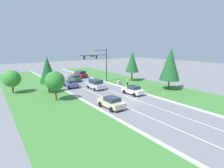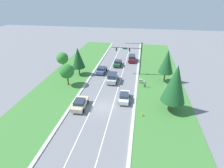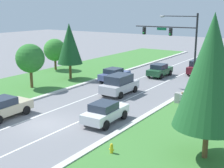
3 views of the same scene
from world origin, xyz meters
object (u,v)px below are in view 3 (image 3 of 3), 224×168
oak_near_left_tree (30,58)px  traffic_signal_mast (178,40)px  burgundy_suv (199,67)px  fire_hydrant (112,149)px  champagne_sedan (4,107)px  oak_far_left_tree (55,50)px  forest_sedan (160,70)px  conifer_near_right_tree (211,72)px  white_sedan (105,112)px  pedestrian (182,100)px  utility_cabinet (179,98)px  silver_suv (119,84)px  conifer_mid_left_tree (69,44)px  slate_blue_sedan (114,75)px

oak_near_left_tree → traffic_signal_mast: bearing=31.7°
burgundy_suv → fire_hydrant: bearing=-84.4°
champagne_sedan → oak_far_left_tree: oak_far_left_tree is taller
forest_sedan → conifer_near_right_tree: bearing=-57.4°
white_sedan → pedestrian: (3.83, 6.04, 0.10)m
utility_cabinet → fire_hydrant: size_ratio=1.47×
traffic_signal_mast → burgundy_suv: bearing=93.8°
silver_suv → conifer_mid_left_tree: 9.77m
pedestrian → oak_near_left_tree: 16.99m
champagne_sedan → slate_blue_sedan: champagne_sedan is taller
pedestrian → conifer_mid_left_tree: 17.02m
utility_cabinet → conifer_mid_left_tree: (-15.20, 2.22, 3.91)m
traffic_signal_mast → slate_blue_sedan: bearing=-176.2°
silver_suv → champagne_sedan: bearing=-109.1°
burgundy_suv → fire_hydrant: size_ratio=7.04×
burgundy_suv → fire_hydrant: (3.50, -26.25, -0.64)m
slate_blue_sedan → forest_sedan: bearing=62.1°
fire_hydrant → conifer_mid_left_tree: size_ratio=0.10×
silver_suv → utility_cabinet: 6.41m
slate_blue_sedan → white_sedan: bearing=-56.9°
slate_blue_sedan → pedestrian: pedestrian is taller
oak_near_left_tree → white_sedan: bearing=-18.2°
white_sedan → oak_far_left_tree: oak_far_left_tree is taller
champagne_sedan → forest_sedan: (3.69, 21.27, -0.02)m
oak_far_left_tree → slate_blue_sedan: bearing=-6.8°
utility_cabinet → conifer_mid_left_tree: 15.85m
fire_hydrant → conifer_mid_left_tree: conifer_mid_left_tree is taller
forest_sedan → utility_cabinet: (6.63, -9.82, -0.33)m
burgundy_suv → utility_cabinet: (2.93, -14.17, -0.47)m
slate_blue_sedan → oak_near_left_tree: bearing=-124.0°
traffic_signal_mast → champagne_sedan: (-8.02, -16.15, -4.53)m
slate_blue_sedan → oak_far_left_tree: size_ratio=0.97×
traffic_signal_mast → utility_cabinet: bearing=-63.9°
traffic_signal_mast → conifer_mid_left_tree: bearing=-169.1°
champagne_sedan → pedestrian: 14.84m
silver_suv → conifer_mid_left_tree: conifer_mid_left_tree is taller
silver_suv → burgundy_suv: bearing=76.9°
burgundy_suv → conifer_near_right_tree: (8.36, -23.69, 4.24)m
white_sedan → slate_blue_sedan: bearing=118.4°
forest_sedan → conifer_mid_left_tree: (-8.57, -7.60, 3.58)m
pedestrian → utility_cabinet: bearing=-71.2°
conifer_near_right_tree → fire_hydrant: bearing=-152.2°
conifer_mid_left_tree → pedestrian: bearing=-14.0°
oak_far_left_tree → conifer_near_right_tree: bearing=-29.7°
traffic_signal_mast → conifer_near_right_tree: size_ratio=0.97×
forest_sedan → oak_near_left_tree: oak_near_left_tree is taller
fire_hydrant → oak_far_left_tree: bearing=140.7°
champagne_sedan → burgundy_suv: 26.67m
fire_hydrant → oak_near_left_tree: 18.63m
burgundy_suv → oak_near_left_tree: size_ratio=1.00×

